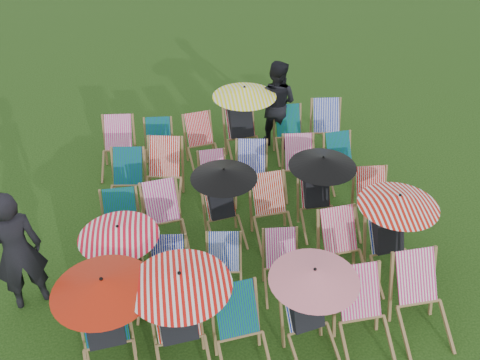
{
  "coord_description": "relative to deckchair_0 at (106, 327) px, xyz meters",
  "views": [
    {
      "loc": [
        -1.09,
        -6.46,
        5.8
      ],
      "look_at": [
        -0.03,
        0.36,
        0.9
      ],
      "focal_mm": 40.0,
      "sensor_mm": 36.0,
      "label": 1
    }
  ],
  "objects": [
    {
      "name": "ground",
      "position": [
        2.02,
        2.14,
        -0.75
      ],
      "size": [
        100.0,
        100.0,
        0.0
      ],
      "primitive_type": "plane",
      "color": "black",
      "rests_on": "ground"
    },
    {
      "name": "deckchair_0",
      "position": [
        0.0,
        0.0,
        0.0
      ],
      "size": [
        1.2,
        1.28,
        1.42
      ],
      "rotation": [
        0.0,
        0.0,
        0.12
      ],
      "color": "olive",
      "rests_on": "ground"
    },
    {
      "name": "deckchair_1",
      "position": [
        0.87,
        -0.07,
        0.01
      ],
      "size": [
        1.22,
        1.3,
        1.45
      ],
      "rotation": [
        0.0,
        0.0,
        0.12
      ],
      "color": "olive",
      "rests_on": "ground"
    },
    {
      "name": "deckchair_2",
      "position": [
        1.6,
        -0.19,
        -0.26
      ],
      "size": [
        0.76,
        0.98,
        0.98
      ],
      "rotation": [
        0.0,
        0.0,
        0.12
      ],
      "color": "olive",
      "rests_on": "ground"
    },
    {
      "name": "deckchair_3",
      "position": [
        2.47,
        -0.1,
        -0.06
      ],
      "size": [
        1.1,
        1.2,
        1.3
      ],
      "rotation": [
        0.0,
        0.0,
        0.21
      ],
      "color": "olive",
      "rests_on": "ground"
    },
    {
      "name": "deckchair_4",
      "position": [
        3.17,
        -0.17,
        -0.24
      ],
      "size": [
        0.71,
        0.97,
        1.02
      ],
      "rotation": [
        0.0,
        0.0,
        0.04
      ],
      "color": "olive",
      "rests_on": "ground"
    },
    {
      "name": "deckchair_5",
      "position": [
        4.0,
        -0.03,
        -0.24
      ],
      "size": [
        0.72,
        0.98,
        1.03
      ],
      "rotation": [
        0.0,
        0.0,
        0.04
      ],
      "color": "olive",
      "rests_on": "ground"
    },
    {
      "name": "deckchair_6",
      "position": [
        0.1,
        1.1,
        -0.08
      ],
      "size": [
        1.07,
        1.14,
        1.27
      ],
      "rotation": [
        0.0,
        0.0,
        -0.13
      ],
      "color": "olive",
      "rests_on": "ground"
    },
    {
      "name": "deckchair_7",
      "position": [
        0.74,
        1.0,
        -0.31
      ],
      "size": [
        0.66,
        0.86,
        0.88
      ],
      "rotation": [
        0.0,
        0.0,
        -0.11
      ],
      "color": "olive",
      "rests_on": "ground"
    },
    {
      "name": "deckchair_8",
      "position": [
        1.53,
        1.03,
        -0.34
      ],
      "size": [
        0.65,
        0.83,
        0.83
      ],
      "rotation": [
        0.0,
        0.0,
        -0.14
      ],
      "color": "olive",
      "rests_on": "ground"
    },
    {
      "name": "deckchair_9",
      "position": [
        2.36,
        0.97,
        -0.33
      ],
      "size": [
        0.61,
        0.81,
        0.83
      ],
      "rotation": [
        0.0,
        0.0,
        -0.08
      ],
      "color": "olive",
      "rests_on": "ground"
    },
    {
      "name": "deckchair_10",
      "position": [
        3.3,
        1.08,
        -0.26
      ],
      "size": [
        0.73,
        0.95,
        0.97
      ],
      "rotation": [
        0.0,
        0.0,
        0.09
      ],
      "color": "olive",
      "rests_on": "ground"
    },
    {
      "name": "deckchair_11",
      "position": [
        3.99,
        1.06,
        -0.04
      ],
      "size": [
        1.14,
        1.22,
        1.35
      ],
      "rotation": [
        0.0,
        0.0,
        0.11
      ],
      "color": "olive",
      "rests_on": "ground"
    },
    {
      "name": "deckchair_12",
      "position": [
        0.08,
        2.11,
        -0.28
      ],
      "size": [
        0.64,
        0.88,
        0.94
      ],
      "rotation": [
        0.0,
        0.0,
        0.02
      ],
      "color": "olive",
      "rests_on": "ground"
    },
    {
      "name": "deckchair_13",
      "position": [
        0.76,
        2.17,
        -0.26
      ],
      "size": [
        0.77,
        0.98,
        0.97
      ],
      "rotation": [
        0.0,
        0.0,
        0.15
      ],
      "color": "olive",
      "rests_on": "ground"
    },
    {
      "name": "deckchair_14",
      "position": [
        1.69,
        2.26,
        -0.1
      ],
      "size": [
        1.04,
        1.13,
        1.23
      ],
      "rotation": [
        0.0,
        0.0,
        0.19
      ],
      "color": "olive",
      "rests_on": "ground"
    },
    {
      "name": "deckchair_15",
      "position": [
        2.46,
        2.12,
        -0.27
      ],
      "size": [
        0.72,
        0.95,
        0.97
      ],
      "rotation": [
        0.0,
        0.0,
        0.09
      ],
      "color": "olive",
      "rests_on": "ground"
    },
    {
      "name": "deckchair_16",
      "position": [
        3.24,
        2.29,
        -0.08
      ],
      "size": [
        1.08,
        1.12,
        1.28
      ],
      "rotation": [
        0.0,
        0.0,
        0.01
      ],
      "color": "olive",
      "rests_on": "ground"
    },
    {
      "name": "deckchair_17",
      "position": [
        4.13,
        2.12,
        -0.29
      ],
      "size": [
        0.67,
        0.9,
        0.93
      ],
      "rotation": [
        0.0,
        0.0,
        -0.07
      ],
      "color": "olive",
      "rests_on": "ground"
    },
    {
      "name": "deckchair_18",
      "position": [
        0.14,
        3.3,
        -0.28
      ],
      "size": [
        0.74,
        0.95,
        0.95
      ],
      "rotation": [
        0.0,
        0.0,
        -0.14
      ],
      "color": "olive",
      "rests_on": "ground"
    },
    {
      "name": "deckchair_19",
      "position": [
        0.77,
        3.4,
        -0.24
      ],
      "size": [
        0.85,
        1.06,
        1.03
      ],
      "rotation": [
        0.0,
        0.0,
        -0.2
      ],
      "color": "olive",
      "rests_on": "ground"
    },
    {
      "name": "deckchair_20",
      "position": [
        1.66,
        3.26,
        -0.34
      ],
      "size": [
        0.57,
        0.78,
        0.81
      ],
      "rotation": [
        0.0,
        0.0,
        0.05
      ],
      "color": "olive",
      "rests_on": "ground"
    },
    {
      "name": "deckchair_21",
      "position": [
        2.31,
        3.28,
        -0.29
      ],
      "size": [
        0.74,
        0.94,
        0.93
      ],
      "rotation": [
        0.0,
        0.0,
        -0.16
      ],
      "color": "olive",
      "rests_on": "ground"
    },
    {
      "name": "deckchair_22",
      "position": [
        3.2,
        3.3,
        -0.28
      ],
      "size": [
        0.69,
        0.91,
        0.94
      ],
      "rotation": [
        0.0,
        0.0,
        -0.08
      ],
      "color": "olive",
      "rests_on": "ground"
    },
    {
      "name": "deckchair_23",
      "position": [
        4.01,
        3.39,
        -0.31
      ],
      "size": [
        0.63,
        0.84,
        0.87
      ],
      "rotation": [
        0.0,
        0.0,
        0.07
      ],
      "color": "olive",
      "rests_on": "ground"
    },
    {
      "name": "deckchair_24",
      "position": [
        -0.04,
        4.46,
        -0.26
      ],
      "size": [
        0.73,
        0.96,
        0.97
      ],
      "rotation": [
        0.0,
        0.0,
        -0.1
      ],
      "color": "olive",
      "rests_on": "ground"
    },
    {
      "name": "deckchair_25",
      "position": [
        0.72,
        4.43,
        -0.31
      ],
      "size": [
        0.65,
        0.86,
        0.89
      ],
      "rotation": [
        0.0,
        0.0,
        -0.08
      ],
      "color": "olive",
      "rests_on": "ground"
    },
    {
      "name": "deckchair_26",
      "position": [
        1.56,
        4.44,
        -0.29
      ],
      "size": [
        0.74,
        0.93,
        0.92
      ],
      "rotation": [
        0.0,
        0.0,
        0.17
      ],
      "color": "olive",
      "rests_on": "ground"
    },
    {
      "name": "deckchair_27",
      "position": [
        2.38,
        4.59,
        0.01
      ],
      "size": [
        1.22,
        1.3,
        1.44
      ],
      "rotation": [
        0.0,
        0.0,
        0.11
      ],
      "color": "olive",
      "rests_on": "ground"
    },
    {
      "name": "deckchair_28",
      "position": [
        3.29,
        4.49,
        -0.29
      ],
      "size": [
        0.63,
        0.87,
        0.92
      ],
      "rotation": [
        0.0,
        0.0,
        -0.03
      ],
      "color": "olive",
      "rests_on": "ground"
    },
    {
      "name": "deckchair_29",
      "position": [
        4.06,
        4.48,
        -0.26
      ],
      "size": [
        0.74,
        0.97,
        0.99
      ],
      "rotation": [
        0.0,
        0.0,
        -0.1
      ],
      "color": "olive",
      "rests_on": "ground"
    },
    {
      "name": "person_left",
      "position": [
        -1.2,
        1.28,
        0.2
      ],
      "size": [
        0.81,
        0.67,
        1.9
      ],
      "primitive_type": "imported",
      "rotation": [
        0.0,
        0.0,
        3.49
      ],
      "color": "black",
      "rests_on": "ground"
    },
    {
      "name": "person_rear",
      "position": [
        3.1,
        5.02,
        0.14
      ],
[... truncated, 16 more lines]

